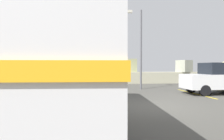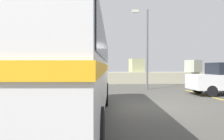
# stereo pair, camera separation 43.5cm
# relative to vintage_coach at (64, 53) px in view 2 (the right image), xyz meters

# --- Properties ---
(ground) EXTENTS (32.00, 26.00, 0.02)m
(ground) POSITION_rel_vintage_coach_xyz_m (2.96, 2.17, -2.04)
(ground) COLOR #494842
(breakwater) EXTENTS (31.36, 2.44, 2.42)m
(breakwater) POSITION_rel_vintage_coach_xyz_m (3.22, 13.99, -1.39)
(breakwater) COLOR #AAA78C
(breakwater) RESTS_ON ground
(vintage_coach) EXTENTS (3.02, 8.73, 3.70)m
(vintage_coach) POSITION_rel_vintage_coach_xyz_m (0.00, 0.00, 0.00)
(vintage_coach) COLOR black
(vintage_coach) RESTS_ON ground
(lamp_post) EXTENTS (1.13, 0.36, 5.70)m
(lamp_post) POSITION_rel_vintage_coach_xyz_m (4.41, 8.49, 1.20)
(lamp_post) COLOR #5B5B60
(lamp_post) RESTS_ON ground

